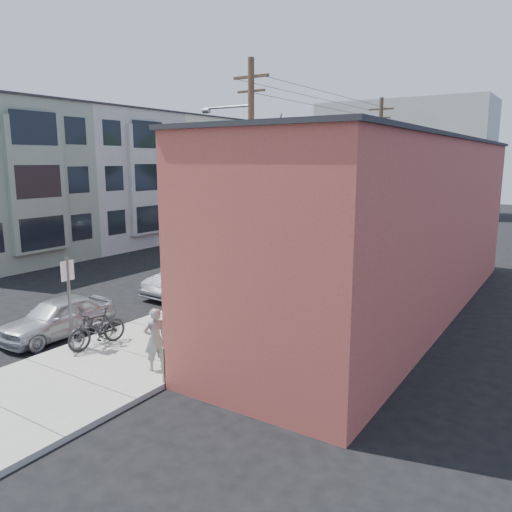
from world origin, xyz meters
The scene contains 27 objects.
ground centered at (0.00, 0.00, 0.00)m, with size 120.00×120.00×0.00m, color black.
sidewalk centered at (4.25, 11.00, 0.07)m, with size 4.50×58.00×0.15m, color #A8A89B.
cafe_building centered at (8.99, 4.99, 3.30)m, with size 6.60×20.20×6.61m.
apartment_row centered at (-11.85, 14.00, 4.50)m, with size 6.30×32.00×9.00m.
end_cap_building centered at (-2.00, 42.00, 6.00)m, with size 18.00×8.00×12.00m, color #B3B2AD.
sign_post centered at (2.35, -4.65, 1.83)m, with size 0.07×0.45×2.80m.
parking_meter_near centered at (2.25, 1.36, 0.98)m, with size 0.14×0.14×1.24m.
parking_meter_far centered at (2.25, 8.44, 0.98)m, with size 0.14×0.14×1.24m.
utility_pole_near centered at (2.39, 5.15, 5.41)m, with size 3.57×0.28×10.00m.
utility_pole_far centered at (2.45, 21.86, 5.34)m, with size 1.80×0.28×10.00m.
tree_bare centered at (2.80, 5.92, 3.14)m, with size 0.24×0.24×5.99m.
tree_leafy_mid centered at (2.80, 16.17, 6.32)m, with size 3.94×3.94×8.16m.
tree_leafy_far centered at (2.80, 23.01, 6.19)m, with size 4.57×4.57×8.34m.
patio_chair_a centered at (6.15, -1.84, 0.59)m, with size 0.50×0.50×0.88m, color #113F16, non-canonical shape.
patio_chair_b centered at (5.86, -3.00, 0.59)m, with size 0.50×0.50×0.88m, color #113F16, non-canonical shape.
patron_grey centered at (5.68, -4.47, 1.02)m, with size 0.63×0.42×1.74m, color gray.
patron_green centered at (5.49, -2.81, 0.97)m, with size 0.80×0.62×1.64m, color #296834.
cyclist centered at (3.88, 1.22, 0.95)m, with size 1.03×0.59×1.60m, color maroon.
cyclist_bike centered at (3.88, 1.22, 0.67)m, with size 0.69×1.97×1.03m, color black.
parked_bike_a centered at (2.99, -4.21, 0.74)m, with size 0.56×1.97×1.18m, color black.
parked_bike_b centered at (2.69, -4.17, 0.59)m, with size 0.58×1.67×0.88m, color slate.
car_0 centered at (0.80, -4.04, 0.66)m, with size 1.56×3.88×1.32m, color #B1B4B9.
car_1 centered at (0.80, 2.47, 0.70)m, with size 1.48×4.25×1.40m, color gray.
car_2 centered at (0.80, 7.83, 0.79)m, with size 2.23×5.47×1.59m, color black.
car_3 centered at (0.80, 14.16, 0.86)m, with size 2.85×6.19×1.72m, color silver.
car_4 centered at (0.36, 19.97, 0.73)m, with size 1.54×4.41×1.45m, color #B0B1B8.
bus centered at (-2.10, 25.18, 1.32)m, with size 2.22×9.51×2.65m, color silver.
Camera 1 is at (14.99, -13.75, 5.80)m, focal length 35.00 mm.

